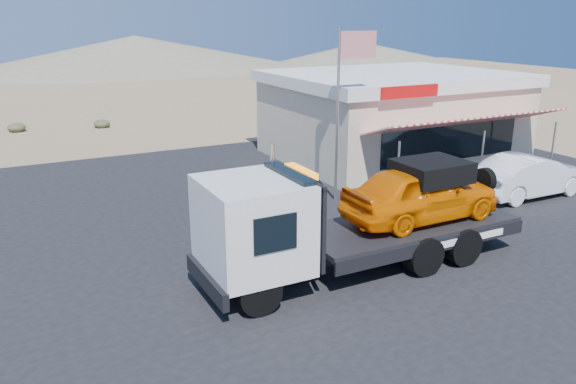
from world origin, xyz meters
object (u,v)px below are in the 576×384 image
Objects in this scene: tow_truck at (358,212)px; jerky_store at (391,115)px; white_sedan at (530,175)px; flagpole at (344,95)px.

tow_truck is 12.75m from jerky_store.
flagpole reaches higher than white_sedan.
white_sedan is 7.54m from flagpole.
tow_truck reaches higher than white_sedan.
jerky_store is 7.36m from flagpole.
tow_truck is 0.84× the size of jerky_store.
white_sedan is at bearing 14.08° from tow_truck.
jerky_store is (-0.76, 7.32, 1.20)m from white_sedan.
flagpole is (-6.33, 2.84, 2.97)m from white_sedan.
tow_truck is 1.85× the size of white_sedan.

